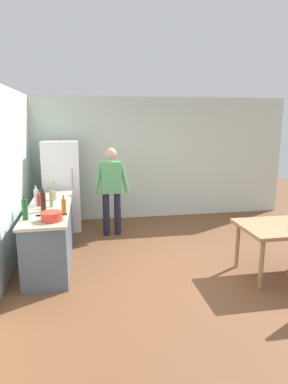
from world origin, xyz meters
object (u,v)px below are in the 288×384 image
(bottle_wine_green, at_px, (25,209))
(bottle_vinegar_tall, at_px, (51,198))
(refrigerator, at_px, (62,186))
(utensil_jar, at_px, (53,195))
(bottle_wine_dark, at_px, (43,202))
(person, at_px, (111,186))
(bottle_water_clear, at_px, (36,197))
(bottle_oil_amber, at_px, (64,206))
(cooking_pot, at_px, (52,216))
(bottle_sauce_red, at_px, (39,200))

(bottle_wine_green, bearing_deg, bottle_vinegar_tall, 65.95)
(refrigerator, bearing_deg, utensil_jar, -93.04)
(bottle_wine_green, xyz_separation_m, bottle_wine_dark, (0.19, 0.38, 0.00))
(person, distance_m, bottle_vinegar_tall, 1.49)
(bottle_wine_green, distance_m, bottle_water_clear, 0.83)
(bottle_wine_green, height_order, bottle_wine_dark, same)
(utensil_jar, height_order, bottle_oil_amber, utensil_jar)
(cooking_pot, distance_m, utensil_jar, 1.20)
(bottle_water_clear, distance_m, bottle_oil_amber, 0.80)
(bottle_wine_dark, bearing_deg, utensil_jar, 83.49)
(cooking_pot, distance_m, bottle_oil_amber, 0.32)
(cooking_pot, bearing_deg, bottle_wine_dark, 107.90)
(refrigerator, distance_m, bottle_water_clear, 1.50)
(bottle_wine_green, xyz_separation_m, bottle_oil_amber, (0.49, 0.17, -0.03))
(refrigerator, xyz_separation_m, cooking_pot, (0.01, -2.40, 0.06))
(bottle_vinegar_tall, relative_size, bottle_sauce_red, 1.33)
(person, bearing_deg, bottle_vinegar_tall, -132.23)
(person, height_order, cooking_pot, person)
(bottle_wine_dark, bearing_deg, bottle_oil_amber, -34.69)
(cooking_pot, bearing_deg, bottle_vinegar_tall, 95.23)
(bottle_wine_green, relative_size, bottle_sauce_red, 1.42)
(bottle_wine_green, distance_m, bottle_vinegar_tall, 0.69)
(cooking_pot, xyz_separation_m, bottle_water_clear, (-0.31, 0.94, 0.07))
(cooking_pot, height_order, bottle_wine_green, bottle_wine_green)
(person, xyz_separation_m, bottle_water_clear, (-1.25, -0.91, 0.05))
(bottle_water_clear, xyz_separation_m, bottle_sauce_red, (0.05, -0.11, -0.03))
(utensil_jar, xyz_separation_m, bottle_water_clear, (-0.24, -0.27, 0.05))
(bottle_vinegar_tall, xyz_separation_m, bottle_sauce_red, (-0.20, 0.08, -0.04))
(utensil_jar, relative_size, bottle_wine_green, 0.94)
(bottle_vinegar_tall, bearing_deg, bottle_water_clear, 141.91)
(person, xyz_separation_m, bottle_vinegar_tall, (-1.00, -1.11, 0.06))
(utensil_jar, bearing_deg, bottle_wine_dark, -96.51)
(bottle_water_clear, height_order, bottle_oil_amber, bottle_water_clear)
(bottle_wine_dark, bearing_deg, bottle_wine_green, -116.65)
(bottle_wine_dark, distance_m, bottle_sauce_red, 0.35)
(bottle_wine_dark, xyz_separation_m, bottle_vinegar_tall, (0.09, 0.25, -0.01))
(person, relative_size, bottle_oil_amber, 6.07)
(cooking_pot, relative_size, bottle_wine_green, 1.18)
(bottle_oil_amber, bearing_deg, refrigerator, 94.26)
(bottle_wine_dark, bearing_deg, bottle_sauce_red, 107.70)
(bottle_vinegar_tall, bearing_deg, bottle_oil_amber, -65.29)
(person, distance_m, bottle_water_clear, 1.55)
(refrigerator, distance_m, bottle_sauce_red, 1.60)
(person, relative_size, bottle_wine_green, 5.00)
(refrigerator, relative_size, bottle_sauce_red, 7.50)
(bottle_wine_green, height_order, bottle_vinegar_tall, bottle_wine_green)
(refrigerator, height_order, bottle_wine_dark, refrigerator)
(utensil_jar, bearing_deg, bottle_wine_green, -103.99)
(bottle_sauce_red, bearing_deg, bottle_water_clear, 114.08)
(bottle_water_clear, height_order, bottle_wine_dark, bottle_wine_dark)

